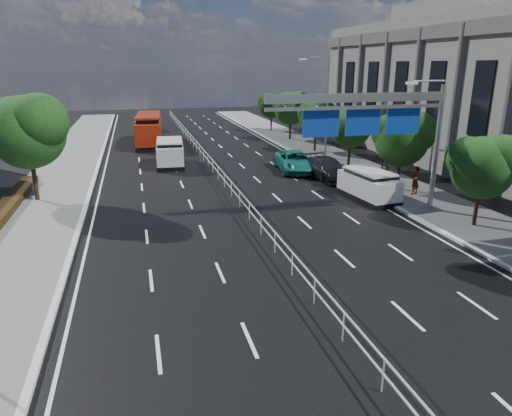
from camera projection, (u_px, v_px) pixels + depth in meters
name	position (u px, v px, depth m)	size (l,w,h in m)	color
ground	(332.00, 327.00, 14.97)	(160.00, 160.00, 0.00)	black
kerb_near	(35.00, 370.00, 12.76)	(0.25, 140.00, 0.15)	silver
median_fence	(214.00, 168.00, 35.56)	(0.05, 85.00, 1.02)	silver
overhead_gantry	(377.00, 116.00, 24.20)	(10.24, 0.38, 7.45)	gray
streetlight_far	(324.00, 101.00, 39.93)	(2.78, 2.40, 9.00)	gray
civic_hall	(486.00, 88.00, 39.15)	(14.40, 36.00, 14.35)	slate
near_tree_back	(28.00, 128.00, 27.24)	(4.84, 4.51, 6.69)	black
far_tree_c	(484.00, 164.00, 23.12)	(3.52, 3.28, 4.94)	black
far_tree_d	(403.00, 137.00, 29.95)	(3.85, 3.59, 5.34)	black
far_tree_e	(351.00, 125.00, 36.91)	(3.63, 3.38, 5.13)	black
far_tree_f	(316.00, 116.00, 43.84)	(3.52, 3.28, 5.02)	black
far_tree_g	(291.00, 107.00, 50.67)	(3.96, 3.69, 5.45)	black
far_tree_h	(272.00, 104.00, 57.69)	(3.41, 3.18, 4.91)	black
white_minivan	(170.00, 153.00, 38.57)	(2.58, 5.24, 2.21)	black
red_bus	(149.00, 128.00, 48.97)	(3.23, 10.77, 3.18)	black
near_car_silver	(171.00, 155.00, 39.57)	(1.73, 4.30, 1.47)	silver
near_car_dark	(152.00, 125.00, 59.39)	(1.46, 4.20, 1.38)	black
silver_minivan	(368.00, 185.00, 28.89)	(2.41, 4.75, 1.90)	black
parked_car_teal	(295.00, 161.00, 36.60)	(2.63, 5.70, 1.58)	#176A64
parked_car_dark	(327.00, 168.00, 34.21)	(2.18, 5.36, 1.56)	black
pedestrian_a	(415.00, 180.00, 29.49)	(0.68, 0.44, 1.86)	gray
pedestrian_b	(384.00, 158.00, 36.53)	(0.90, 0.70, 1.86)	gray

